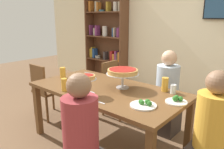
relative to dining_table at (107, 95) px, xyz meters
The scene contains 19 objects.
ground_plane 0.66m from the dining_table, ahead, with size 12.00×12.00×0.00m, color brown.
rear_partition 2.32m from the dining_table, 90.00° to the left, with size 8.00×0.12×2.80m, color beige.
dining_table is the anchor object (origin of this frame).
bookshelf 2.75m from the dining_table, 131.88° to the left, with size 1.10×0.30×2.21m.
diner_near_right 0.90m from the dining_table, 61.94° to the right, with size 0.34×0.34×1.15m.
diner_head_east 1.22m from the dining_table, ahead, with size 0.34×0.34×1.15m.
diner_far_right 0.88m from the dining_table, 61.48° to the left, with size 0.34×0.34×1.15m.
chair_far_left 0.91m from the dining_table, 123.52° to the left, with size 0.40×0.40×0.87m.
chair_head_west 1.25m from the dining_table, behind, with size 0.40×0.40×0.87m.
deep_dish_pizza_stand 0.33m from the dining_table, 44.94° to the left, with size 0.39×0.39×0.23m.
personal_pizza_stand 0.38m from the dining_table, 91.60° to the right, with size 0.20×0.20×0.22m.
salad_plate_near_diner 0.84m from the dining_table, ahead, with size 0.22×0.22×0.07m.
salad_plate_far_diner 0.66m from the dining_table, 14.52° to the right, with size 0.26×0.26×0.07m.
beer_glass_amber_tall 0.51m from the dining_table, 128.36° to the right, with size 0.07×0.07×0.15m, color gold.
beer_glass_amber_short 0.79m from the dining_table, behind, with size 0.08×0.08×0.15m, color gold.
beer_glass_amber_spare 0.70m from the dining_table, 31.90° to the left, with size 0.08×0.08×0.16m, color gold.
water_glass_clear_near 0.78m from the dining_table, 26.88° to the left, with size 0.06×0.06×0.10m, color white.
cutlery_fork_near 0.45m from the dining_table, 58.83° to the right, with size 0.18×0.02×0.01m, color silver.
cutlery_knife_near 0.77m from the dining_table, 152.19° to the left, with size 0.18×0.02×0.01m, color silver.
Camera 1 is at (1.67, -1.84, 1.57)m, focal length 35.24 mm.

